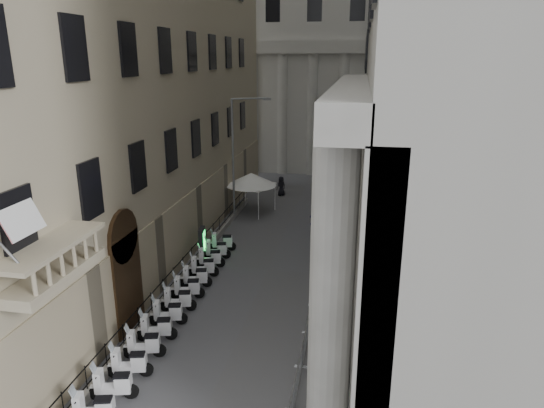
{
  "coord_description": "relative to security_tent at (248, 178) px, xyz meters",
  "views": [
    {
      "loc": [
        4.77,
        -5.87,
        11.73
      ],
      "look_at": [
        0.55,
        17.46,
        4.5
      ],
      "focal_mm": 32.0,
      "sensor_mm": 36.0,
      "label": 1
    }
  ],
  "objects": [
    {
      "name": "scooter_10",
      "position": [
        0.25,
        -12.36,
        -2.64
      ],
      "size": [
        1.49,
        0.88,
        1.5
      ],
      "primitive_type": null,
      "rotation": [
        0.0,
        0.0,
        1.81
      ],
      "color": "white",
      "rests_on": "ground"
    },
    {
      "name": "iron_fence",
      "position": [
        -0.7,
        -12.0,
        -2.64
      ],
      "size": [
        0.3,
        28.0,
        1.4
      ],
      "primitive_type": null,
      "color": "black",
      "rests_on": "ground"
    },
    {
      "name": "barrier_2",
      "position": [
        6.63,
        -20.8,
        -2.64
      ],
      "size": [
        0.6,
        2.4,
        1.1
      ],
      "primitive_type": null,
      "color": "#ABAEB3",
      "rests_on": "ground"
    },
    {
      "name": "scooter_6",
      "position": [
        0.25,
        -17.46,
        -2.64
      ],
      "size": [
        1.49,
        0.88,
        1.5
      ],
      "primitive_type": null,
      "rotation": [
        0.0,
        0.0,
        1.81
      ],
      "color": "white",
      "rests_on": "ground"
    },
    {
      "name": "blue_awning",
      "position": [
        7.75,
        -4.0,
        -2.64
      ],
      "size": [
        1.6,
        3.0,
        3.0
      ],
      "primitive_type": null,
      "color": "navy",
      "rests_on": "ground"
    },
    {
      "name": "scooter_12",
      "position": [
        0.25,
        -9.8,
        -2.64
      ],
      "size": [
        1.49,
        0.88,
        1.5
      ],
      "primitive_type": null,
      "rotation": [
        0.0,
        0.0,
        1.81
      ],
      "color": "white",
      "rests_on": "ground"
    },
    {
      "name": "street_lamp",
      "position": [
        -0.25,
        -2.12,
        2.74
      ],
      "size": [
        2.72,
        1.34,
        8.94
      ],
      "rotation": [
        0.0,
        0.0,
        0.42
      ],
      "color": "gray",
      "rests_on": "ground"
    },
    {
      "name": "barrier_4",
      "position": [
        6.63,
        -15.8,
        -2.64
      ],
      "size": [
        0.6,
        2.4,
        1.1
      ],
      "primitive_type": null,
      "color": "#ABAEB3",
      "rests_on": "ground"
    },
    {
      "name": "info_kiosk",
      "position": [
        -0.59,
        -9.93,
        -1.65
      ],
      "size": [
        0.43,
        0.96,
        1.96
      ],
      "rotation": [
        0.0,
        0.0,
        0.16
      ],
      "color": "black",
      "rests_on": "ground"
    },
    {
      "name": "security_tent",
      "position": [
        0.0,
        0.0,
        0.0
      ],
      "size": [
        3.89,
        3.89,
        3.16
      ],
      "color": "white",
      "rests_on": "ground"
    },
    {
      "name": "scooter_9",
      "position": [
        0.25,
        -13.63,
        -2.64
      ],
      "size": [
        1.49,
        0.88,
        1.5
      ],
      "primitive_type": null,
      "rotation": [
        0.0,
        0.0,
        1.81
      ],
      "color": "white",
      "rests_on": "ground"
    },
    {
      "name": "scooter_8",
      "position": [
        0.25,
        -14.91,
        -2.64
      ],
      "size": [
        1.49,
        0.88,
        1.5
      ],
      "primitive_type": null,
      "rotation": [
        0.0,
        0.0,
        1.81
      ],
      "color": "white",
      "rests_on": "ground"
    },
    {
      "name": "scooter_2",
      "position": [
        0.25,
        -22.56,
        -2.64
      ],
      "size": [
        1.49,
        0.88,
        1.5
      ],
      "primitive_type": null,
      "rotation": [
        0.0,
        0.0,
        1.81
      ],
      "color": "white",
      "rests_on": "ground"
    },
    {
      "name": "pedestrian_c",
      "position": [
        1.86,
        4.64,
        -1.78
      ],
      "size": [
        0.98,
        0.98,
        1.71
      ],
      "primitive_type": "imported",
      "rotation": [
        0.0,
        0.0,
        3.92
      ],
      "color": "black",
      "rests_on": "ground"
    },
    {
      "name": "scooter_3",
      "position": [
        0.25,
        -21.29,
        -2.64
      ],
      "size": [
        1.49,
        0.88,
        1.5
      ],
      "primitive_type": null,
      "rotation": [
        0.0,
        0.0,
        1.81
      ],
      "color": "white",
      "rests_on": "ground"
    },
    {
      "name": "barrier_3",
      "position": [
        6.63,
        -18.3,
        -2.64
      ],
      "size": [
        0.6,
        2.4,
        1.1
      ],
      "primitive_type": null,
      "color": "#ABAEB3",
      "rests_on": "ground"
    },
    {
      "name": "scooter_7",
      "position": [
        0.25,
        -16.18,
        -2.64
      ],
      "size": [
        1.49,
        0.88,
        1.5
      ],
      "primitive_type": null,
      "rotation": [
        0.0,
        0.0,
        1.81
      ],
      "color": "white",
      "rests_on": "ground"
    },
    {
      "name": "pedestrian_b",
      "position": [
        5.78,
        1.14,
        -1.68
      ],
      "size": [
        1.17,
        1.08,
        1.92
      ],
      "primitive_type": "imported",
      "rotation": [
        0.0,
        0.0,
        2.64
      ],
      "color": "black",
      "rests_on": "ground"
    },
    {
      "name": "scooter_13",
      "position": [
        0.25,
        -8.53,
        -2.64
      ],
      "size": [
        1.49,
        0.88,
        1.5
      ],
      "primitive_type": null,
      "rotation": [
        0.0,
        0.0,
        1.81
      ],
      "color": "white",
      "rests_on": "ground"
    },
    {
      "name": "barrier_5",
      "position": [
        6.63,
        -13.3,
        -2.64
      ],
      "size": [
        0.6,
        2.4,
        1.1
      ],
      "primitive_type": null,
      "color": "#ABAEB3",
      "rests_on": "ground"
    },
    {
      "name": "scooter_4",
      "position": [
        0.25,
        -20.01,
        -2.64
      ],
      "size": [
        1.49,
        0.88,
        1.5
      ],
      "primitive_type": null,
      "rotation": [
        0.0,
        0.0,
        1.81
      ],
      "color": "white",
      "rests_on": "ground"
    },
    {
      "name": "pedestrian_a",
      "position": [
        5.57,
        -4.04,
        -1.81
      ],
      "size": [
        0.61,
        0.41,
        1.65
      ],
      "primitive_type": "imported",
      "rotation": [
        0.0,
        0.0,
        3.16
      ],
      "color": "#0D0D36",
      "rests_on": "ground"
    },
    {
      "name": "scooter_11",
      "position": [
        0.25,
        -11.08,
        -2.64
      ],
      "size": [
        1.49,
        0.88,
        1.5
      ],
      "primitive_type": null,
      "rotation": [
        0.0,
        0.0,
        1.81
      ],
      "color": "white",
      "rests_on": "ground"
    },
    {
      "name": "far_building",
      "position": [
        3.6,
        18.0,
        12.36
      ],
      "size": [
        22.0,
        10.0,
        30.0
      ],
      "primitive_type": "cube",
      "color": "#A29F99",
      "rests_on": "ground"
    },
    {
      "name": "scooter_5",
      "position": [
        0.25,
        -18.73,
        -2.64
      ],
      "size": [
        1.49,
        0.88,
        1.5
      ],
      "primitive_type": null,
      "rotation": [
        0.0,
        0.0,
        1.81
      ],
      "color": "white",
      "rests_on": "ground"
    }
  ]
}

